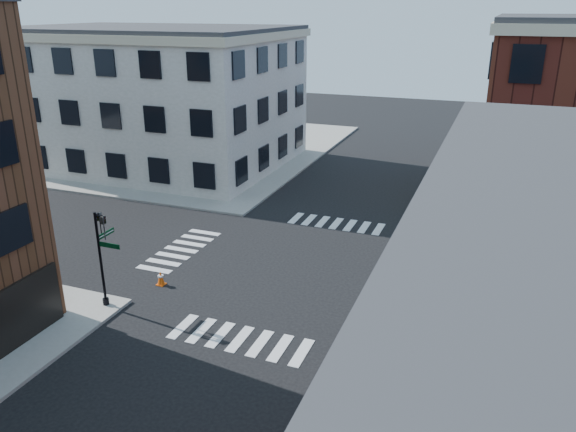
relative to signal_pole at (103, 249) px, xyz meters
The scene contains 7 objects.
ground 9.90m from the signal_pole, 44.81° to the left, with size 120.00×120.00×0.00m, color black.
sidewalk_nw 31.27m from the signal_pole, 117.29° to the left, with size 30.00×30.00×0.15m, color gray.
building_nw 25.92m from the signal_pole, 118.43° to the left, with size 22.00×16.00×11.00m, color beige.
tree_near 21.94m from the signal_pole, 49.38° to the left, with size 2.69×2.69×4.49m.
tree_far 26.78m from the signal_pole, 57.77° to the left, with size 2.43×2.43×4.07m.
signal_pole is the anchor object (origin of this frame).
traffic_cone 3.79m from the signal_pole, 68.93° to the left, with size 0.43×0.43×0.73m.
Camera 1 is at (8.95, -24.77, 12.85)m, focal length 35.00 mm.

